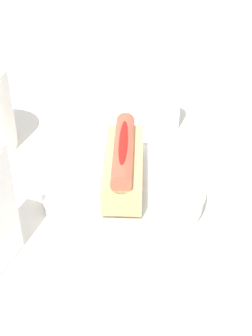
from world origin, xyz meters
name	(u,v)px	position (x,y,z in m)	size (l,w,h in m)	color
ground_plane	(126,193)	(0.00, 0.00, 0.00)	(2.40, 2.40, 0.00)	silver
serving_bowl	(126,188)	(-0.01, 0.00, 0.02)	(0.23, 0.23, 0.03)	white
hotdog_front	(126,163)	(-0.01, 0.00, 0.06)	(0.16, 0.10, 0.06)	#DBB270
water_glass	(160,104)	(0.19, 0.01, 0.04)	(0.07, 0.07, 0.09)	white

